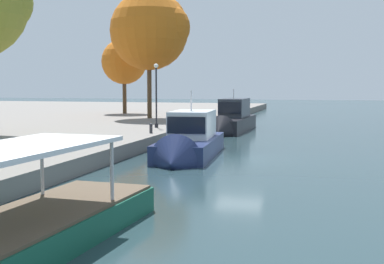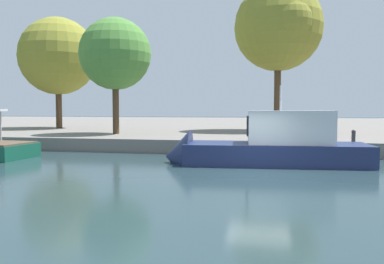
{
  "view_description": "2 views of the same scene",
  "coord_description": "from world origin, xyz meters",
  "px_view_note": "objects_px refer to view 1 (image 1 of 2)",
  "views": [
    {
      "loc": [
        -27.35,
        -4.75,
        3.99
      ],
      "look_at": [
        -0.35,
        2.51,
        1.43
      ],
      "focal_mm": 48.82,
      "sensor_mm": 36.0,
      "label": 1
    },
    {
      "loc": [
        0.66,
        -15.95,
        2.6
      ],
      "look_at": [
        -3.24,
        2.37,
        1.49
      ],
      "focal_mm": 37.34,
      "sensor_mm": 36.0,
      "label": 2
    }
  ],
  "objects_px": {
    "mooring_bollard_0": "(151,128)",
    "tree_2": "(124,61)",
    "motor_yacht_1": "(189,145)",
    "motor_yacht_2": "(232,122)",
    "mooring_bollard_1": "(183,120)",
    "tree_4": "(154,29)",
    "lamp_post": "(156,93)"
  },
  "relations": [
    {
      "from": "tree_2",
      "to": "mooring_bollard_0",
      "type": "bearing_deg",
      "value": -153.53
    },
    {
      "from": "lamp_post",
      "to": "motor_yacht_2",
      "type": "bearing_deg",
      "value": -30.59
    },
    {
      "from": "motor_yacht_1",
      "to": "tree_4",
      "type": "xyz_separation_m",
      "value": [
        19.05,
        8.62,
        8.45
      ]
    },
    {
      "from": "motor_yacht_1",
      "to": "tree_2",
      "type": "relative_size",
      "value": 1.17
    },
    {
      "from": "lamp_post",
      "to": "tree_2",
      "type": "height_order",
      "value": "tree_2"
    },
    {
      "from": "tree_2",
      "to": "tree_4",
      "type": "relative_size",
      "value": 0.69
    },
    {
      "from": "motor_yacht_1",
      "to": "motor_yacht_2",
      "type": "distance_m",
      "value": 16.27
    },
    {
      "from": "mooring_bollard_1",
      "to": "motor_yacht_1",
      "type": "bearing_deg",
      "value": -162.51
    },
    {
      "from": "motor_yacht_1",
      "to": "mooring_bollard_0",
      "type": "height_order",
      "value": "motor_yacht_1"
    },
    {
      "from": "motor_yacht_1",
      "to": "lamp_post",
      "type": "distance_m",
      "value": 10.61
    },
    {
      "from": "lamp_post",
      "to": "mooring_bollard_1",
      "type": "bearing_deg",
      "value": -45.05
    },
    {
      "from": "mooring_bollard_1",
      "to": "mooring_bollard_0",
      "type": "bearing_deg",
      "value": 175.28
    },
    {
      "from": "mooring_bollard_0",
      "to": "tree_4",
      "type": "xyz_separation_m",
      "value": [
        14.39,
        4.78,
        7.97
      ]
    },
    {
      "from": "tree_2",
      "to": "tree_4",
      "type": "height_order",
      "value": "tree_4"
    },
    {
      "from": "motor_yacht_1",
      "to": "tree_4",
      "type": "relative_size",
      "value": 0.81
    },
    {
      "from": "motor_yacht_2",
      "to": "lamp_post",
      "type": "height_order",
      "value": "lamp_post"
    },
    {
      "from": "mooring_bollard_1",
      "to": "tree_2",
      "type": "xyz_separation_m",
      "value": [
        15.21,
        11.03,
        5.22
      ]
    },
    {
      "from": "motor_yacht_1",
      "to": "mooring_bollard_0",
      "type": "bearing_deg",
      "value": -145.32
    },
    {
      "from": "mooring_bollard_0",
      "to": "motor_yacht_2",
      "type": "bearing_deg",
      "value": -15.28
    },
    {
      "from": "motor_yacht_1",
      "to": "tree_4",
      "type": "distance_m",
      "value": 22.55
    },
    {
      "from": "mooring_bollard_1",
      "to": "lamp_post",
      "type": "relative_size",
      "value": 0.18
    },
    {
      "from": "lamp_post",
      "to": "tree_4",
      "type": "xyz_separation_m",
      "value": [
        10.04,
        3.67,
        5.8
      ]
    },
    {
      "from": "motor_yacht_1",
      "to": "tree_2",
      "type": "xyz_separation_m",
      "value": [
        25.81,
        14.37,
        5.79
      ]
    },
    {
      "from": "motor_yacht_2",
      "to": "mooring_bollard_0",
      "type": "distance_m",
      "value": 12.03
    },
    {
      "from": "mooring_bollard_0",
      "to": "tree_2",
      "type": "relative_size",
      "value": 0.08
    },
    {
      "from": "motor_yacht_1",
      "to": "mooring_bollard_0",
      "type": "relative_size",
      "value": 14.62
    },
    {
      "from": "mooring_bollard_0",
      "to": "motor_yacht_1",
      "type": "bearing_deg",
      "value": -140.5
    },
    {
      "from": "motor_yacht_1",
      "to": "mooring_bollard_0",
      "type": "distance_m",
      "value": 6.05
    },
    {
      "from": "lamp_post",
      "to": "tree_4",
      "type": "bearing_deg",
      "value": 20.06
    },
    {
      "from": "mooring_bollard_1",
      "to": "tree_2",
      "type": "bearing_deg",
      "value": 35.96
    },
    {
      "from": "motor_yacht_2",
      "to": "mooring_bollard_1",
      "type": "distance_m",
      "value": 6.26
    },
    {
      "from": "tree_2",
      "to": "tree_4",
      "type": "bearing_deg",
      "value": -139.61
    }
  ]
}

